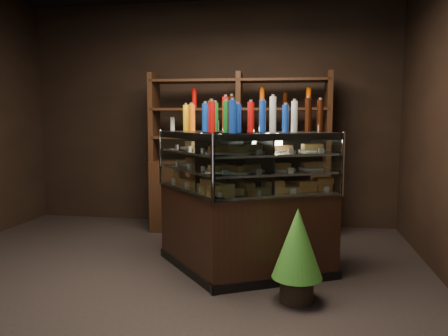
{
  "coord_description": "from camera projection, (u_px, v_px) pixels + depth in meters",
  "views": [
    {
      "loc": [
        1.24,
        -3.38,
        1.42
      ],
      "look_at": [
        0.57,
        0.47,
        0.99
      ],
      "focal_mm": 35.0,
      "sensor_mm": 36.0,
      "label": 1
    }
  ],
  "objects": [
    {
      "name": "ground",
      "position": [
        148.0,
        289.0,
        3.67
      ],
      "size": [
        5.0,
        5.0,
        0.0
      ],
      "primitive_type": "plane",
      "color": "black",
      "rests_on": "ground"
    },
    {
      "name": "room_shell",
      "position": [
        143.0,
        54.0,
        3.46
      ],
      "size": [
        5.02,
        5.02,
        3.01
      ],
      "color": "black",
      "rests_on": "ground"
    },
    {
      "name": "display_case",
      "position": [
        239.0,
        225.0,
        4.05
      ],
      "size": [
        1.81,
        1.32,
        1.32
      ],
      "rotation": [
        0.0,
        0.0,
        -0.21
      ],
      "color": "black",
      "rests_on": "ground"
    },
    {
      "name": "food_display",
      "position": [
        239.0,
        167.0,
        3.99
      ],
      "size": [
        1.49,
        0.97,
        0.41
      ],
      "color": "gold",
      "rests_on": "display_case"
    },
    {
      "name": "bottles_top",
      "position": [
        239.0,
        116.0,
        3.94
      ],
      "size": [
        1.33,
        0.83,
        0.3
      ],
      "color": "silver",
      "rests_on": "display_case"
    },
    {
      "name": "potted_conifer",
      "position": [
        297.0,
        242.0,
        3.37
      ],
      "size": [
        0.39,
        0.39,
        0.84
      ],
      "rotation": [
        0.0,
        0.0,
        -0.1
      ],
      "color": "black",
      "rests_on": "ground"
    },
    {
      "name": "back_shelving",
      "position": [
        239.0,
        184.0,
        5.53
      ],
      "size": [
        2.26,
        0.55,
        2.0
      ],
      "rotation": [
        0.0,
        0.0,
        0.06
      ],
      "color": "black",
      "rests_on": "ground"
    }
  ]
}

